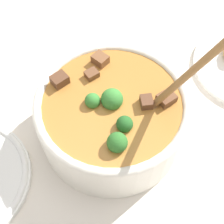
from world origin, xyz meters
name	(u,v)px	position (x,y,z in m)	size (l,w,h in m)	color
ground_plane	(112,131)	(0.00, 0.00, 0.00)	(4.00, 4.00, 0.00)	silver
stew_bowl	(112,115)	(0.00, 0.00, 0.06)	(0.29, 0.28, 0.31)	white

